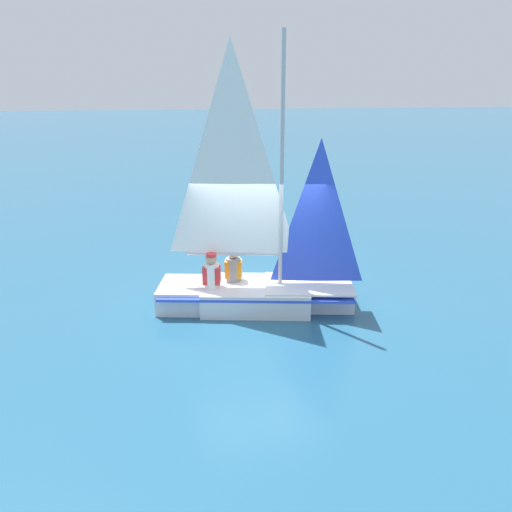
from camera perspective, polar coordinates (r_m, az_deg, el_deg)
ground_plane at (r=10.18m, az=-0.00°, el=-5.75°), size 260.00×260.00×0.00m
sailboat_main at (r=9.91m, az=-0.18°, el=-1.99°), size 2.38×4.03×5.18m
sailor_helm at (r=10.17m, az=-2.59°, el=-2.03°), size 0.37×0.40×1.16m
sailor_crew at (r=9.85m, az=-5.08°, el=-2.69°), size 0.37×0.40×1.16m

